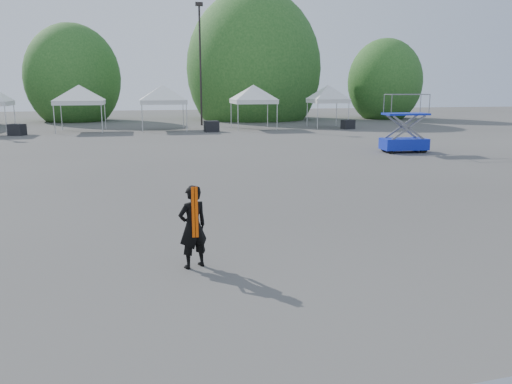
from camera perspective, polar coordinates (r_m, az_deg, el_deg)
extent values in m
plane|color=#474442|center=(10.75, -2.88, -5.60)|extent=(120.00, 120.00, 0.00)
cylinder|color=black|center=(42.39, -6.37, 14.00)|extent=(0.16, 0.16, 9.50)
cube|color=black|center=(42.84, -6.53, 20.56)|extent=(0.60, 0.25, 0.30)
cylinder|color=#382314|center=(50.54, -19.95, 8.94)|extent=(0.36, 0.36, 2.27)
ellipsoid|color=#20531B|center=(50.50, -20.18, 12.11)|extent=(4.16, 4.16, 4.78)
cylinder|color=#382314|center=(50.29, -0.26, 9.94)|extent=(0.36, 0.36, 2.80)
ellipsoid|color=#20531B|center=(50.28, -0.26, 13.87)|extent=(5.12, 5.12, 5.89)
cylinder|color=#382314|center=(52.77, 14.34, 9.29)|extent=(0.36, 0.36, 2.10)
ellipsoid|color=#20531B|center=(52.73, 14.49, 12.09)|extent=(3.84, 3.84, 4.42)
cylinder|color=silver|center=(37.26, -26.68, 7.31)|extent=(0.06, 0.06, 2.00)
cylinder|color=silver|center=(39.63, -25.84, 7.60)|extent=(0.06, 0.06, 2.00)
cylinder|color=silver|center=(37.34, -22.06, 7.72)|extent=(0.06, 0.06, 2.00)
cylinder|color=silver|center=(36.96, -17.20, 8.02)|extent=(0.06, 0.06, 2.00)
cylinder|color=silver|center=(40.44, -21.35, 8.04)|extent=(0.06, 0.06, 2.00)
cylinder|color=silver|center=(40.09, -16.86, 8.32)|extent=(0.06, 0.06, 2.00)
cube|color=silver|center=(38.63, -19.48, 9.63)|extent=(3.35, 3.35, 0.30)
pyramid|color=silver|center=(38.61, -19.61, 11.48)|extent=(4.74, 4.74, 1.10)
cylinder|color=silver|center=(36.71, -12.88, 8.23)|extent=(0.06, 0.06, 2.00)
cylinder|color=silver|center=(36.83, -7.94, 8.43)|extent=(0.06, 0.06, 2.00)
cylinder|color=silver|center=(39.84, -12.87, 8.51)|extent=(0.06, 0.06, 2.00)
cylinder|color=silver|center=(39.96, -8.32, 8.69)|extent=(0.06, 0.06, 2.00)
cube|color=silver|center=(38.25, -10.56, 10.09)|extent=(3.34, 3.34, 0.30)
pyramid|color=silver|center=(38.24, -10.64, 11.96)|extent=(4.73, 4.73, 1.10)
cylinder|color=silver|center=(36.82, -2.08, 8.53)|extent=(0.06, 0.06, 2.00)
cylinder|color=silver|center=(37.47, 2.43, 8.59)|extent=(0.06, 0.06, 2.00)
cylinder|color=silver|center=(39.73, -2.86, 8.78)|extent=(0.06, 0.06, 2.00)
cylinder|color=silver|center=(40.33, 1.33, 8.84)|extent=(0.06, 0.06, 2.00)
cube|color=silver|center=(38.51, -0.30, 10.30)|extent=(3.16, 3.16, 0.30)
pyramid|color=silver|center=(38.49, -0.30, 12.16)|extent=(4.47, 4.47, 1.10)
cylinder|color=silver|center=(38.79, 7.05, 8.63)|extent=(0.06, 0.06, 2.00)
cylinder|color=silver|center=(39.70, 10.53, 8.59)|extent=(0.06, 0.06, 2.00)
cylinder|color=silver|center=(41.17, 5.87, 8.85)|extent=(0.06, 0.06, 2.00)
cylinder|color=silver|center=(42.04, 9.18, 8.82)|extent=(0.06, 0.06, 2.00)
cube|color=silver|center=(40.36, 8.20, 10.26)|extent=(2.73, 2.73, 0.30)
pyramid|color=silver|center=(40.34, 8.26, 12.04)|extent=(3.86, 3.86, 1.10)
imported|color=black|center=(9.08, -7.24, -3.97)|extent=(0.66, 0.56, 1.53)
cube|color=#F34E04|center=(8.85, -7.20, -2.33)|extent=(0.12, 0.02, 0.92)
cube|color=#0C129E|center=(26.04, 16.55, 5.29)|extent=(2.29, 1.26, 0.55)
cube|color=#0C129E|center=(25.92, 16.75, 8.53)|extent=(2.19, 1.20, 0.09)
cylinder|color=black|center=(25.31, 15.25, 4.62)|extent=(0.34, 0.16, 0.33)
cylinder|color=black|center=(26.03, 18.61, 4.60)|extent=(0.34, 0.16, 0.33)
cylinder|color=black|center=(26.15, 14.44, 4.89)|extent=(0.34, 0.16, 0.33)
cylinder|color=black|center=(26.84, 17.72, 4.87)|extent=(0.34, 0.16, 0.33)
cube|color=black|center=(37.17, -25.65, 6.43)|extent=(1.18, 1.06, 0.75)
cube|color=black|center=(36.40, -5.11, 7.49)|extent=(1.07, 0.87, 0.78)
cube|color=black|center=(39.28, 10.47, 7.61)|extent=(1.02, 0.88, 0.69)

